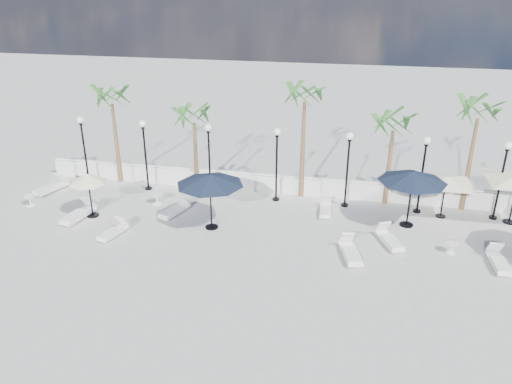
% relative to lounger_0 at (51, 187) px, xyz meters
% --- Properties ---
extents(ground, '(100.00, 100.00, 0.00)m').
position_rel_lounger_0_xyz_m(ground, '(11.99, -5.16, -0.25)').
color(ground, '#A5A6A0').
rests_on(ground, ground).
extents(balustrade, '(26.00, 0.30, 1.01)m').
position_rel_lounger_0_xyz_m(balustrade, '(11.99, 2.34, 0.22)').
color(balustrade, white).
rests_on(balustrade, ground).
extents(lamppost_0, '(0.36, 0.36, 3.84)m').
position_rel_lounger_0_xyz_m(lamppost_0, '(1.49, 1.34, 2.24)').
color(lamppost_0, black).
rests_on(lamppost_0, ground).
extents(lamppost_1, '(0.36, 0.36, 3.84)m').
position_rel_lounger_0_xyz_m(lamppost_1, '(4.99, 1.34, 2.24)').
color(lamppost_1, black).
rests_on(lamppost_1, ground).
extents(lamppost_2, '(0.36, 0.36, 3.84)m').
position_rel_lounger_0_xyz_m(lamppost_2, '(8.49, 1.34, 2.24)').
color(lamppost_2, black).
rests_on(lamppost_2, ground).
extents(lamppost_3, '(0.36, 0.36, 3.84)m').
position_rel_lounger_0_xyz_m(lamppost_3, '(11.99, 1.34, 2.24)').
color(lamppost_3, black).
rests_on(lamppost_3, ground).
extents(lamppost_4, '(0.36, 0.36, 3.84)m').
position_rel_lounger_0_xyz_m(lamppost_4, '(15.49, 1.34, 2.24)').
color(lamppost_4, black).
rests_on(lamppost_4, ground).
extents(lamppost_5, '(0.36, 0.36, 3.84)m').
position_rel_lounger_0_xyz_m(lamppost_5, '(18.99, 1.34, 2.24)').
color(lamppost_5, black).
rests_on(lamppost_5, ground).
extents(lamppost_6, '(0.36, 0.36, 3.84)m').
position_rel_lounger_0_xyz_m(lamppost_6, '(22.49, 1.34, 2.24)').
color(lamppost_6, black).
rests_on(lamppost_6, ground).
extents(palm_0, '(2.60, 2.60, 5.50)m').
position_rel_lounger_0_xyz_m(palm_0, '(2.99, 2.14, 4.29)').
color(palm_0, brown).
rests_on(palm_0, ground).
extents(palm_1, '(2.60, 2.60, 4.70)m').
position_rel_lounger_0_xyz_m(palm_1, '(7.49, 2.14, 3.51)').
color(palm_1, brown).
rests_on(palm_1, ground).
extents(palm_2, '(2.60, 2.60, 6.10)m').
position_rel_lounger_0_xyz_m(palm_2, '(13.19, 2.14, 4.87)').
color(palm_2, brown).
rests_on(palm_2, ground).
extents(palm_3, '(2.60, 2.60, 4.90)m').
position_rel_lounger_0_xyz_m(palm_3, '(17.49, 2.14, 3.70)').
color(palm_3, brown).
rests_on(palm_3, ground).
extents(palm_4, '(2.60, 2.60, 5.70)m').
position_rel_lounger_0_xyz_m(palm_4, '(21.19, 2.14, 4.48)').
color(palm_4, brown).
rests_on(palm_4, ground).
extents(lounger_0, '(1.20, 2.08, 0.74)m').
position_rel_lounger_0_xyz_m(lounger_0, '(0.00, 0.00, 0.00)').
color(lounger_0, silver).
rests_on(lounger_0, ground).
extents(lounger_1, '(0.99, 2.13, 0.77)m').
position_rel_lounger_0_xyz_m(lounger_1, '(3.14, -2.66, 0.01)').
color(lounger_1, silver).
rests_on(lounger_1, ground).
extents(lounger_2, '(0.90, 1.72, 0.62)m').
position_rel_lounger_0_xyz_m(lounger_2, '(5.54, -3.90, -0.04)').
color(lounger_2, silver).
rests_on(lounger_2, ground).
extents(lounger_3, '(1.12, 1.92, 0.69)m').
position_rel_lounger_0_xyz_m(lounger_3, '(7.45, -1.27, -0.02)').
color(lounger_3, silver).
rests_on(lounger_3, ground).
extents(lounger_4, '(1.09, 2.01, 0.72)m').
position_rel_lounger_0_xyz_m(lounger_4, '(15.93, -3.62, -0.01)').
color(lounger_4, silver).
rests_on(lounger_4, ground).
extents(lounger_5, '(1.25, 1.92, 0.69)m').
position_rel_lounger_0_xyz_m(lounger_5, '(17.55, -2.17, -0.02)').
color(lounger_5, silver).
rests_on(lounger_5, ground).
extents(lounger_6, '(0.64, 1.71, 0.63)m').
position_rel_lounger_0_xyz_m(lounger_6, '(14.61, 0.34, -0.04)').
color(lounger_6, silver).
rests_on(lounger_6, ground).
extents(lounger_7, '(0.70, 1.83, 0.67)m').
position_rel_lounger_0_xyz_m(lounger_7, '(21.74, -3.15, -0.02)').
color(lounger_7, silver).
rests_on(lounger_7, ground).
extents(side_table_0, '(0.56, 0.56, 0.55)m').
position_rel_lounger_0_xyz_m(side_table_0, '(-0.01, -1.80, 0.08)').
color(side_table_0, silver).
rests_on(side_table_0, ground).
extents(side_table_1, '(0.59, 0.59, 0.57)m').
position_rel_lounger_0_xyz_m(side_table_1, '(6.17, -0.35, 0.10)').
color(side_table_1, silver).
rests_on(side_table_1, ground).
extents(side_table_2, '(0.48, 0.48, 0.47)m').
position_rel_lounger_0_xyz_m(side_table_2, '(20.04, -2.44, 0.03)').
color(side_table_2, silver).
rests_on(side_table_2, ground).
extents(parasol_navy_left, '(3.05, 3.05, 2.69)m').
position_rel_lounger_0_xyz_m(parasol_navy_left, '(9.61, -2.28, 2.12)').
color(parasol_navy_left, black).
rests_on(parasol_navy_left, ground).
extents(parasol_navy_mid, '(3.08, 3.08, 2.76)m').
position_rel_lounger_0_xyz_m(parasol_navy_mid, '(18.40, -0.23, 2.18)').
color(parasol_navy_mid, black).
rests_on(parasol_navy_mid, ground).
extents(parasol_cream_sq_b, '(4.44, 4.44, 2.23)m').
position_rel_lounger_0_xyz_m(parasol_cream_sq_b, '(20.07, 1.04, 1.81)').
color(parasol_cream_sq_b, black).
rests_on(parasol_cream_sq_b, ground).
extents(parasol_cream_small, '(1.83, 1.83, 2.25)m').
position_rel_lounger_0_xyz_m(parasol_cream_small, '(3.66, -2.26, 1.68)').
color(parasol_cream_small, black).
rests_on(parasol_cream_small, ground).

